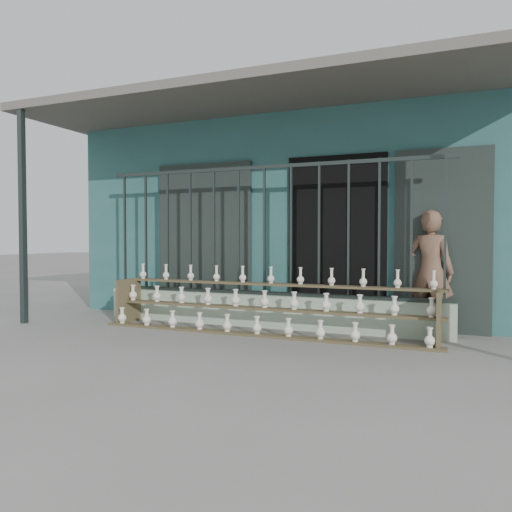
% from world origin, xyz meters
% --- Properties ---
extents(ground, '(60.00, 60.00, 0.00)m').
position_xyz_m(ground, '(0.00, 0.00, 0.00)').
color(ground, slate).
extents(workshop_building, '(7.40, 6.60, 3.21)m').
position_xyz_m(workshop_building, '(0.00, 4.23, 1.62)').
color(workshop_building, '#2A5958').
rests_on(workshop_building, ground).
extents(parapet_wall, '(5.00, 0.20, 0.45)m').
position_xyz_m(parapet_wall, '(0.00, 1.30, 0.23)').
color(parapet_wall, '#AAC4A8').
rests_on(parapet_wall, ground).
extents(security_fence, '(5.00, 0.04, 1.80)m').
position_xyz_m(security_fence, '(-0.00, 1.30, 1.35)').
color(security_fence, '#283330').
rests_on(security_fence, parapet_wall).
extents(shelf_rack, '(4.50, 0.68, 0.85)m').
position_xyz_m(shelf_rack, '(0.16, 0.89, 0.36)').
color(shelf_rack, brown).
rests_on(shelf_rack, ground).
extents(elderly_woman, '(0.66, 0.51, 1.60)m').
position_xyz_m(elderly_woman, '(2.16, 1.69, 0.80)').
color(elderly_woman, brown).
rests_on(elderly_woman, ground).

